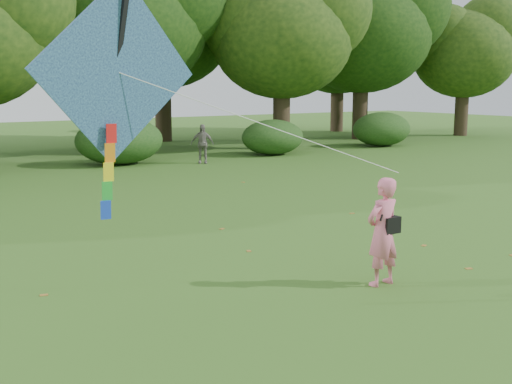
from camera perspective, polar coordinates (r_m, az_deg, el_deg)
ground at (r=9.35m, az=12.86°, el=-10.18°), size 100.00×100.00×0.00m
man_kite_flyer at (r=10.17m, az=11.19°, el=-3.49°), size 0.65×0.45×1.71m
bystander_right at (r=25.66m, az=-4.81°, el=4.29°), size 0.97×0.82×1.56m
crossbody_bag at (r=10.21m, az=11.79°, el=-2.81°), size 0.43×0.20×0.69m
flying_kite at (r=8.89m, az=-12.24°, el=10.12°), size 5.26×1.66×3.24m
tree_line at (r=30.11m, az=-18.40°, el=13.81°), size 54.70×15.30×9.48m
shrub_band at (r=24.40m, az=-19.92°, el=3.66°), size 39.15×3.22×1.88m
fallen_leaves at (r=12.44m, az=6.98°, el=-5.01°), size 11.08×13.41×0.01m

